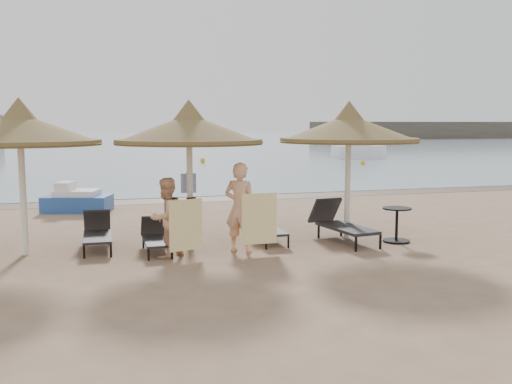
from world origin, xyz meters
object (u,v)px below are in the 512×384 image
lounger_near_left (156,237)px  pedal_boat (77,200)px  lounger_far_left (97,232)px  person_right (240,200)px  lounger_far_right (340,223)px  person_left (166,211)px  side_table (397,226)px  palapa_right (349,129)px  palapa_left (20,130)px  palapa_center (189,130)px  lounger_near_right (265,226)px

lounger_near_left → pedal_boat: (-1.78, 6.36, 0.03)m
lounger_far_left → person_right: person_right is taller
lounger_far_right → person_left: (-4.15, -0.56, 0.53)m
lounger_near_left → side_table: side_table is taller
palapa_right → pedal_boat: (-6.37, 6.22, -2.27)m
person_right → pedal_boat: bearing=-26.9°
side_table → pedal_boat: bearing=136.4°
palapa_left → person_left: bearing=-20.7°
pedal_boat → palapa_right: bearing=-27.8°
side_table → person_right: person_right is taller
palapa_center → person_left: 2.00m
lounger_near_left → palapa_center: bearing=17.7°
palapa_left → person_right: (4.42, -1.03, -1.50)m
lounger_near_left → pedal_boat: bearing=105.7°
palapa_left → lounger_near_right: size_ratio=1.92×
lounger_far_left → lounger_near_right: bearing=-2.9°
palapa_right → lounger_near_left: (-4.59, -0.14, -2.30)m
lounger_far_left → lounger_far_right: bearing=-7.1°
lounger_far_left → pedal_boat: 5.73m
palapa_center → lounger_far_left: size_ratio=1.85×
palapa_left → pedal_boat: palapa_left is taller
palapa_center → lounger_near_left: (-0.80, -0.26, -2.29)m
pedal_boat → person_right: bearing=-46.7°
palapa_right → lounger_near_left: 5.14m
lounger_far_right → person_right: size_ratio=0.98×
pedal_boat → lounger_far_right: bearing=-30.2°
lounger_far_right → person_left: 4.22m
palapa_center → side_table: (4.71, -0.85, -2.23)m
palapa_left → lounger_near_left: size_ratio=2.09×
person_right → palapa_left: bearing=23.2°
lounger_far_right → side_table: lounger_far_right is taller
lounger_near_right → person_right: size_ratio=0.77×
palapa_left → palapa_right: 7.28m
palapa_right → person_right: bearing=-165.2°
palapa_center → person_left: bearing=-125.5°
palapa_center → lounger_near_left: size_ratio=2.08×
lounger_far_left → side_table: bearing=-9.8°
lounger_near_right → lounger_far_right: lounger_far_right is taller
palapa_center → person_left: size_ratio=1.72×
palapa_right → person_left: (-4.44, -0.80, -1.66)m
lounger_far_left → lounger_far_right: (5.52, -0.75, 0.07)m
lounger_far_left → lounger_near_right: size_ratio=1.03×
lounger_near_right → palapa_right: bearing=-8.4°
side_table → person_right: bearing=-179.7°
pedal_boat → lounger_far_left: bearing=-67.8°
lounger_far_right → pedal_boat: (-6.08, 6.46, -0.08)m
palapa_center → pedal_boat: bearing=112.9°
lounger_far_left → lounger_near_left: lounger_far_left is taller
lounger_far_left → side_table: size_ratio=2.21×
lounger_near_left → side_table: (5.51, -0.59, 0.06)m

